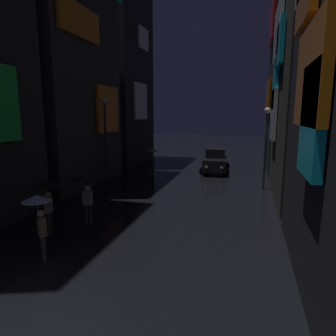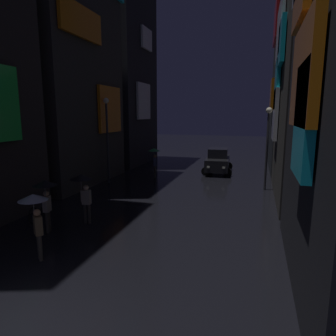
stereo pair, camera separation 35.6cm
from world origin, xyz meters
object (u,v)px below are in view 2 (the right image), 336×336
Objects in this scene: pedestrian_midstreet_centre_green at (154,155)px; car_distant at (218,161)px; pedestrian_midstreet_left_black at (83,185)px; streetlamp_right_far at (268,138)px; streetlamp_left_far at (107,131)px; bicycle_parked_at_storefront at (39,211)px; pedestrian_foreground_left_black at (45,192)px; pedestrian_near_crossing_clear at (35,208)px.

car_distant is at bearing 36.03° from pedestrian_midstreet_centre_green.
car_distant is at bearing 72.88° from pedestrian_midstreet_left_black.
streetlamp_right_far is 10.06m from streetlamp_left_far.
car_distant is (6.15, 12.88, 0.54)m from bicycle_parked_at_storefront.
pedestrian_midstreet_centre_green is (0.50, 11.07, 0.00)m from pedestrian_foreground_left_black.
streetlamp_left_far reaches higher than bicycle_parked_at_storefront.
pedestrian_midstreet_left_black is 0.43× the size of streetlamp_right_far.
pedestrian_foreground_left_black and pedestrian_midstreet_centre_green have the same top height.
streetlamp_right_far is at bearing 40.57° from bicycle_parked_at_storefront.
car_distant is (4.21, 3.06, -0.74)m from pedestrian_midstreet_centre_green.
bicycle_parked_at_storefront is 0.36× the size of streetlamp_right_far.
streetlamp_left_far is at bearing -139.18° from car_distant.
pedestrian_foreground_left_black and pedestrian_midstreet_left_black have the same top height.
pedestrian_near_crossing_clear reaches higher than bicycle_parked_at_storefront.
pedestrian_near_crossing_clear is at bearing -87.56° from pedestrian_midstreet_centre_green.
pedestrian_midstreet_centre_green is at bearing -143.97° from car_distant.
pedestrian_foreground_left_black is at bearing -77.81° from streetlamp_left_far.
pedestrian_near_crossing_clear is 16.38m from car_distant.
pedestrian_midstreet_left_black is 13.42m from car_distant.
pedestrian_near_crossing_clear is 0.38× the size of streetlamp_left_far.
pedestrian_near_crossing_clear is (0.55, -12.88, 0.00)m from pedestrian_midstreet_centre_green.
streetlamp_right_far is 0.89× the size of streetlamp_left_far.
pedestrian_foreground_left_black is 2.10m from pedestrian_near_crossing_clear.
pedestrian_foreground_left_black is 1.00× the size of pedestrian_near_crossing_clear.
streetlamp_right_far is (7.40, 8.14, 1.47)m from pedestrian_midstreet_left_black.
streetlamp_right_far is (7.11, 11.29, 1.47)m from pedestrian_near_crossing_clear.
pedestrian_midstreet_centre_green is at bearing 168.22° from streetlamp_right_far.
pedestrian_midstreet_centre_green and pedestrian_near_crossing_clear have the same top height.
pedestrian_foreground_left_black is 1.00× the size of pedestrian_midstreet_centre_green.
pedestrian_midstreet_left_black is 2.55m from bicycle_parked_at_storefront.
bicycle_parked_at_storefront is (-2.20, -0.08, -1.28)m from pedestrian_midstreet_left_black.
streetlamp_left_far is (-2.89, 10.29, 1.81)m from pedestrian_near_crossing_clear.
bicycle_parked_at_storefront is at bearing -139.43° from streetlamp_right_far.
streetlamp_left_far is at bearing -132.03° from pedestrian_midstreet_centre_green.
car_distant is at bearing 77.08° from pedestrian_near_crossing_clear.
car_distant is (3.94, 12.80, -0.74)m from pedestrian_midstreet_left_black.
streetlamp_right_far is (8.17, 9.47, 1.47)m from pedestrian_foreground_left_black.
streetlamp_right_far reaches higher than bicycle_parked_at_storefront.
pedestrian_near_crossing_clear is 10.84m from streetlamp_left_far.
streetlamp_right_far reaches higher than pedestrian_near_crossing_clear.
pedestrian_midstreet_centre_green is at bearing 87.39° from pedestrian_foreground_left_black.
bicycle_parked_at_storefront is at bearing -86.86° from streetlamp_left_far.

